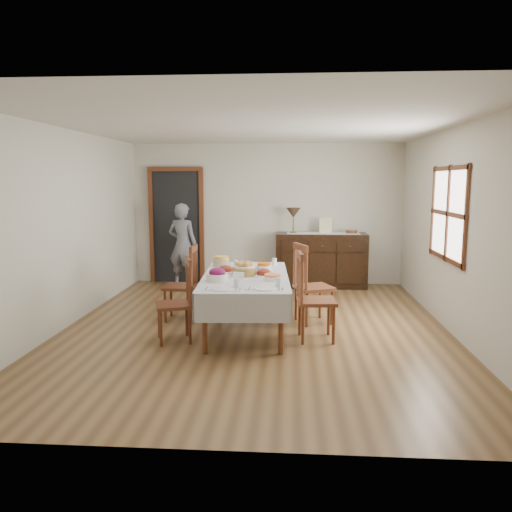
# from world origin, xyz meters

# --- Properties ---
(ground) EXTENTS (6.00, 6.00, 0.00)m
(ground) POSITION_xyz_m (0.00, 0.00, 0.00)
(ground) COLOR brown
(room_shell) EXTENTS (5.02, 6.02, 2.65)m
(room_shell) POSITION_xyz_m (-0.15, 0.42, 1.64)
(room_shell) COLOR silver
(room_shell) RESTS_ON ground
(dining_table) EXTENTS (1.19, 2.17, 0.73)m
(dining_table) POSITION_xyz_m (-0.12, -0.08, 0.64)
(dining_table) COLOR #BAB9BD
(dining_table) RESTS_ON ground
(chair_left_near) EXTENTS (0.53, 0.53, 1.00)m
(chair_left_near) POSITION_xyz_m (-0.89, -0.56, 0.51)
(chair_left_near) COLOR #5C2D18
(chair_left_near) RESTS_ON ground
(chair_left_far) EXTENTS (0.43, 0.43, 1.04)m
(chair_left_far) POSITION_xyz_m (-1.02, 0.38, 0.53)
(chair_left_far) COLOR #5C2D18
(chair_left_far) RESTS_ON ground
(chair_right_near) EXTENTS (0.48, 0.48, 1.08)m
(chair_right_near) POSITION_xyz_m (0.71, -0.41, 0.55)
(chair_right_near) COLOR #5C2D18
(chair_right_near) RESTS_ON ground
(chair_right_far) EXTENTS (0.59, 0.59, 1.09)m
(chair_right_far) POSITION_xyz_m (0.72, 0.33, 0.55)
(chair_right_far) COLOR #5C2D18
(chair_right_far) RESTS_ON ground
(sideboard) EXTENTS (1.63, 0.59, 0.98)m
(sideboard) POSITION_xyz_m (1.01, 2.72, 0.49)
(sideboard) COLOR black
(sideboard) RESTS_ON ground
(person) EXTENTS (0.58, 0.45, 1.63)m
(person) POSITION_xyz_m (-1.50, 2.53, 0.81)
(person) COLOR slate
(person) RESTS_ON ground
(bread_basket) EXTENTS (0.30, 0.30, 0.18)m
(bread_basket) POSITION_xyz_m (-0.14, -0.09, 0.80)
(bread_basket) COLOR olive
(bread_basket) RESTS_ON dining_table
(egg_basket) EXTENTS (0.27, 0.27, 0.10)m
(egg_basket) POSITION_xyz_m (-0.16, 0.29, 0.76)
(egg_basket) COLOR black
(egg_basket) RESTS_ON dining_table
(ham_platter_a) EXTENTS (0.33, 0.33, 0.11)m
(ham_platter_a) POSITION_xyz_m (-0.40, 0.11, 0.75)
(ham_platter_a) COLOR white
(ham_platter_a) RESTS_ON dining_table
(ham_platter_b) EXTENTS (0.29, 0.29, 0.11)m
(ham_platter_b) POSITION_xyz_m (0.11, -0.10, 0.76)
(ham_platter_b) COLOR white
(ham_platter_b) RESTS_ON dining_table
(beet_bowl) EXTENTS (0.27, 0.27, 0.16)m
(beet_bowl) POSITION_xyz_m (-0.43, -0.45, 0.79)
(beet_bowl) COLOR white
(beet_bowl) RESTS_ON dining_table
(carrot_bowl) EXTENTS (0.20, 0.20, 0.09)m
(carrot_bowl) POSITION_xyz_m (0.09, 0.36, 0.77)
(carrot_bowl) COLOR white
(carrot_bowl) RESTS_ON dining_table
(pineapple_bowl) EXTENTS (0.23, 0.23, 0.14)m
(pineapple_bowl) POSITION_xyz_m (-0.52, 0.57, 0.79)
(pineapple_bowl) COLOR tan
(pineapple_bowl) RESTS_ON dining_table
(casserole_dish) EXTENTS (0.22, 0.22, 0.07)m
(casserole_dish) POSITION_xyz_m (0.23, -0.37, 0.76)
(casserole_dish) COLOR white
(casserole_dish) RESTS_ON dining_table
(butter_dish) EXTENTS (0.14, 0.10, 0.07)m
(butter_dish) POSITION_xyz_m (-0.19, -0.25, 0.76)
(butter_dish) COLOR white
(butter_dish) RESTS_ON dining_table
(setting_left) EXTENTS (0.43, 0.31, 0.10)m
(setting_left) POSITION_xyz_m (-0.26, -0.89, 0.75)
(setting_left) COLOR white
(setting_left) RESTS_ON dining_table
(setting_right) EXTENTS (0.43, 0.31, 0.10)m
(setting_right) POSITION_xyz_m (0.21, -0.82, 0.75)
(setting_right) COLOR white
(setting_right) RESTS_ON dining_table
(glass_far_a) EXTENTS (0.06, 0.06, 0.09)m
(glass_far_a) POSITION_xyz_m (-0.32, 0.57, 0.77)
(glass_far_a) COLOR white
(glass_far_a) RESTS_ON dining_table
(glass_far_b) EXTENTS (0.07, 0.07, 0.10)m
(glass_far_b) POSITION_xyz_m (0.22, 0.69, 0.78)
(glass_far_b) COLOR white
(glass_far_b) RESTS_ON dining_table
(runner) EXTENTS (1.30, 0.35, 0.01)m
(runner) POSITION_xyz_m (1.03, 2.71, 0.99)
(runner) COLOR silver
(runner) RESTS_ON sideboard
(table_lamp) EXTENTS (0.26, 0.26, 0.46)m
(table_lamp) POSITION_xyz_m (0.50, 2.68, 1.34)
(table_lamp) COLOR brown
(table_lamp) RESTS_ON sideboard
(picture_frame) EXTENTS (0.22, 0.08, 0.28)m
(picture_frame) POSITION_xyz_m (1.08, 2.70, 1.12)
(picture_frame) COLOR beige
(picture_frame) RESTS_ON sideboard
(deco_bowl) EXTENTS (0.20, 0.20, 0.06)m
(deco_bowl) POSITION_xyz_m (1.55, 2.71, 1.01)
(deco_bowl) COLOR #5C2D18
(deco_bowl) RESTS_ON sideboard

